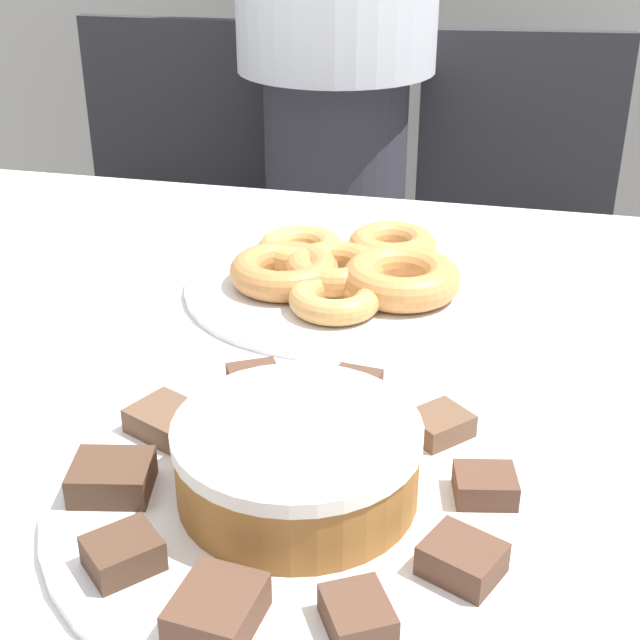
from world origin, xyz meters
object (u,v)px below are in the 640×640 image
person_standing (337,37)px  office_chair_left (161,259)px  plate_cake (298,499)px  office_chair_right (513,292)px  plate_donuts (335,286)px  frosted_cake (297,460)px

person_standing → office_chair_left: person_standing is taller
person_standing → plate_cake: size_ratio=4.42×
person_standing → office_chair_right: 0.59m
person_standing → office_chair_left: bearing=-175.0°
office_chair_left → plate_donuts: 0.93m
office_chair_left → plate_cake: (0.59, -1.09, 0.30)m
office_chair_left → frosted_cake: 1.29m
office_chair_left → office_chair_right: same height
office_chair_right → plate_donuts: 0.79m
office_chair_left → plate_cake: office_chair_left is taller
plate_donuts → office_chair_left: bearing=127.2°
office_chair_left → office_chair_right: (0.74, -0.00, 0.00)m
person_standing → frosted_cake: person_standing is taller
plate_cake → plate_donuts: bearing=98.3°
plate_donuts → office_chair_right: bearing=73.5°
office_chair_right → frosted_cake: office_chair_right is taller
plate_donuts → plate_cake: bearing=-81.7°
person_standing → frosted_cake: bearing=-79.2°
person_standing → plate_cake: person_standing is taller
person_standing → office_chair_left: 0.60m
person_standing → office_chair_right: bearing=-5.2°
frosted_cake → person_standing: bearing=100.8°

